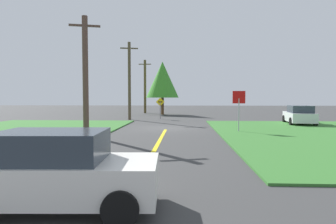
{
  "coord_description": "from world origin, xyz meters",
  "views": [
    {
      "loc": [
        1.24,
        -21.54,
        2.3
      ],
      "look_at": [
        -0.04,
        3.01,
        1.06
      ],
      "focal_mm": 31.02,
      "sensor_mm": 36.0,
      "label": 1
    }
  ],
  "objects_px": {
    "stop_sign": "(239,103)",
    "direction_sign": "(160,106)",
    "utility_pole_far": "(145,86)",
    "car_behind_on_main_road": "(60,171)",
    "oak_tree_left": "(162,80)",
    "utility_pole_mid": "(129,80)",
    "car_on_crossroad": "(299,115)",
    "utility_pole_near": "(85,75)"
  },
  "relations": [
    {
      "from": "stop_sign",
      "to": "car_behind_on_main_road",
      "type": "relative_size",
      "value": 0.69
    },
    {
      "from": "utility_pole_near",
      "to": "stop_sign",
      "type": "bearing_deg",
      "value": 13.14
    },
    {
      "from": "stop_sign",
      "to": "utility_pole_far",
      "type": "xyz_separation_m",
      "value": [
        -9.2,
        22.85,
        2.0
      ]
    },
    {
      "from": "car_on_crossroad",
      "to": "oak_tree_left",
      "type": "distance_m",
      "value": 18.79
    },
    {
      "from": "car_behind_on_main_road",
      "to": "car_on_crossroad",
      "type": "bearing_deg",
      "value": 54.59
    },
    {
      "from": "car_on_crossroad",
      "to": "utility_pole_near",
      "type": "bearing_deg",
      "value": 126.17
    },
    {
      "from": "utility_pole_far",
      "to": "direction_sign",
      "type": "distance_m",
      "value": 12.39
    },
    {
      "from": "stop_sign",
      "to": "direction_sign",
      "type": "bearing_deg",
      "value": -56.07
    },
    {
      "from": "car_behind_on_main_road",
      "to": "oak_tree_left",
      "type": "distance_m",
      "value": 32.97
    },
    {
      "from": "utility_pole_mid",
      "to": "utility_pole_far",
      "type": "xyz_separation_m",
      "value": [
        -0.05,
        12.53,
        -0.14
      ]
    },
    {
      "from": "car_on_crossroad",
      "to": "utility_pole_mid",
      "type": "bearing_deg",
      "value": 82.62
    },
    {
      "from": "direction_sign",
      "to": "oak_tree_left",
      "type": "height_order",
      "value": "oak_tree_left"
    },
    {
      "from": "utility_pole_mid",
      "to": "utility_pole_far",
      "type": "relative_size",
      "value": 1.03
    },
    {
      "from": "stop_sign",
      "to": "direction_sign",
      "type": "distance_m",
      "value": 12.7
    },
    {
      "from": "car_on_crossroad",
      "to": "direction_sign",
      "type": "distance_m",
      "value": 13.36
    },
    {
      "from": "car_on_crossroad",
      "to": "utility_pole_mid",
      "type": "height_order",
      "value": "utility_pole_mid"
    },
    {
      "from": "utility_pole_far",
      "to": "direction_sign",
      "type": "bearing_deg",
      "value": -74.97
    },
    {
      "from": "direction_sign",
      "to": "utility_pole_near",
      "type": "bearing_deg",
      "value": -104.28
    },
    {
      "from": "stop_sign",
      "to": "car_on_crossroad",
      "type": "xyz_separation_m",
      "value": [
        6.17,
        5.81,
        -1.13
      ]
    },
    {
      "from": "car_behind_on_main_road",
      "to": "oak_tree_left",
      "type": "xyz_separation_m",
      "value": [
        -0.24,
        32.74,
        3.83
      ]
    },
    {
      "from": "stop_sign",
      "to": "car_on_crossroad",
      "type": "height_order",
      "value": "stop_sign"
    },
    {
      "from": "utility_pole_mid",
      "to": "direction_sign",
      "type": "bearing_deg",
      "value": 14.85
    },
    {
      "from": "utility_pole_far",
      "to": "oak_tree_left",
      "type": "distance_m",
      "value": 4.62
    },
    {
      "from": "utility_pole_far",
      "to": "utility_pole_mid",
      "type": "bearing_deg",
      "value": -89.79
    },
    {
      "from": "utility_pole_mid",
      "to": "stop_sign",
      "type": "bearing_deg",
      "value": -48.42
    },
    {
      "from": "car_on_crossroad",
      "to": "direction_sign",
      "type": "bearing_deg",
      "value": 75.45
    },
    {
      "from": "oak_tree_left",
      "to": "utility_pole_far",
      "type": "bearing_deg",
      "value": 127.79
    },
    {
      "from": "oak_tree_left",
      "to": "direction_sign",
      "type": "bearing_deg",
      "value": -87.58
    },
    {
      "from": "stop_sign",
      "to": "car_behind_on_main_road",
      "type": "height_order",
      "value": "stop_sign"
    },
    {
      "from": "utility_pole_mid",
      "to": "car_behind_on_main_road",
      "type": "bearing_deg",
      "value": -82.84
    },
    {
      "from": "utility_pole_near",
      "to": "utility_pole_mid",
      "type": "xyz_separation_m",
      "value": [
        0.3,
        12.53,
        0.44
      ]
    },
    {
      "from": "car_behind_on_main_road",
      "to": "utility_pole_far",
      "type": "xyz_separation_m",
      "value": [
        -3.04,
        36.36,
        3.14
      ]
    },
    {
      "from": "car_behind_on_main_road",
      "to": "utility_pole_near",
      "type": "height_order",
      "value": "utility_pole_near"
    },
    {
      "from": "utility_pole_mid",
      "to": "direction_sign",
      "type": "xyz_separation_m",
      "value": [
        3.1,
        0.82,
        -2.67
      ]
    },
    {
      "from": "car_behind_on_main_road",
      "to": "utility_pole_far",
      "type": "relative_size",
      "value": 0.51
    },
    {
      "from": "car_on_crossroad",
      "to": "direction_sign",
      "type": "relative_size",
      "value": 2.09
    },
    {
      "from": "utility_pole_far",
      "to": "direction_sign",
      "type": "relative_size",
      "value": 3.39
    },
    {
      "from": "stop_sign",
      "to": "utility_pole_mid",
      "type": "height_order",
      "value": "utility_pole_mid"
    },
    {
      "from": "car_behind_on_main_road",
      "to": "direction_sign",
      "type": "distance_m",
      "value": 24.66
    },
    {
      "from": "direction_sign",
      "to": "oak_tree_left",
      "type": "relative_size",
      "value": 0.32
    },
    {
      "from": "car_behind_on_main_road",
      "to": "utility_pole_near",
      "type": "bearing_deg",
      "value": 103.43
    },
    {
      "from": "car_on_crossroad",
      "to": "utility_pole_mid",
      "type": "relative_size",
      "value": 0.6
    }
  ]
}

